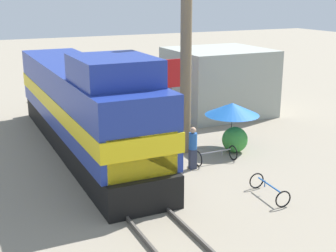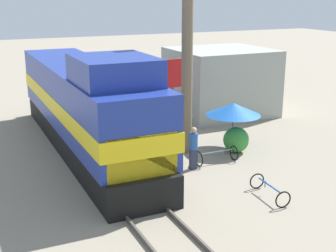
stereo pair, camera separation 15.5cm
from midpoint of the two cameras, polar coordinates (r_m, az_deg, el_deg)
name	(u,v)px [view 2 (the right image)]	position (r m, az deg, el deg)	size (l,w,h in m)	color
ground_plane	(114,179)	(18.46, -6.36, -6.48)	(120.00, 120.00, 0.00)	gray
rail_near	(96,181)	(18.24, -8.51, -6.59)	(0.08, 30.39, 0.15)	#4C4742
rail_far	(131,175)	(18.64, -4.26, -5.94)	(0.08, 30.39, 0.15)	#4C4742
locomotive	(87,107)	(21.16, -9.70, 2.29)	(2.92, 15.02, 4.84)	black
utility_pole	(187,51)	(20.42, 2.58, 9.18)	(1.80, 0.49, 9.13)	#726047
vendor_umbrella	(233,109)	(21.57, 8.19, 2.05)	(2.50, 2.50, 2.17)	#4C4C4C
billboard_sign	(172,79)	(22.87, 0.69, 5.71)	(1.94, 0.12, 3.92)	#595959
shrub_cluster	(236,140)	(21.42, 8.50, -1.68)	(1.17, 1.17, 1.17)	#388C38
person_bystander	(194,146)	(19.09, 3.37, -2.50)	(0.34, 0.34, 1.79)	#2D3347
bicycle	(217,156)	(20.02, 6.19, -3.61)	(1.80, 0.68, 0.66)	black
bicycle_spare	(269,190)	(17.06, 12.51, -7.57)	(0.75, 1.81, 0.60)	black
building_block_distant	(220,82)	(28.02, 6.56, 5.40)	(5.46, 4.98, 3.85)	#999E93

